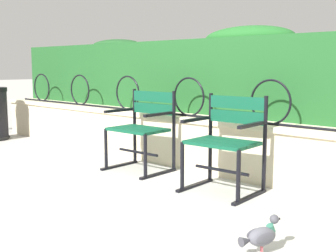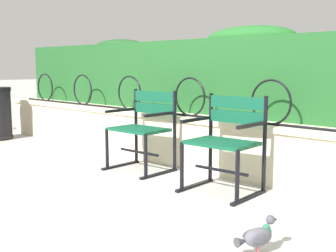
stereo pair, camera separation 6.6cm
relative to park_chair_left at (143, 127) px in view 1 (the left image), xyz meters
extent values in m
plane|color=#B7B5AF|center=(0.60, -0.34, -0.46)|extent=(60.00, 60.00, 0.00)
cube|color=beige|center=(0.60, 0.46, -0.21)|extent=(7.98, 0.35, 0.51)
cube|color=beige|center=(0.60, 0.46, 0.08)|extent=(7.98, 0.41, 0.05)
cylinder|color=black|center=(0.60, 0.38, 0.11)|extent=(7.42, 0.02, 0.02)
torus|color=black|center=(-2.61, 0.38, 0.31)|extent=(0.42, 0.02, 0.42)
torus|color=black|center=(-1.64, 0.38, 0.31)|extent=(0.42, 0.02, 0.42)
torus|color=black|center=(-0.66, 0.38, 0.31)|extent=(0.42, 0.02, 0.42)
torus|color=black|center=(0.31, 0.38, 0.31)|extent=(0.42, 0.02, 0.42)
torus|color=black|center=(1.28, 0.38, 0.31)|extent=(0.42, 0.02, 0.42)
cube|color=#1E5123|center=(0.60, 0.91, 0.52)|extent=(7.82, 0.56, 0.83)
ellipsoid|color=#1F4E23|center=(-1.49, 0.91, 0.93)|extent=(0.81, 0.51, 0.14)
ellipsoid|color=#1C5320|center=(0.68, 0.91, 0.93)|extent=(1.09, 0.51, 0.26)
cube|color=#0F4C33|center=(0.01, -0.21, -0.02)|extent=(0.58, 0.15, 0.03)
cube|color=#0F4C33|center=(0.00, -0.08, -0.02)|extent=(0.58, 0.15, 0.03)
cube|color=#0F4C33|center=(0.00, 0.06, -0.02)|extent=(0.58, 0.15, 0.03)
cube|color=#0F4C33|center=(-0.01, 0.16, 0.31)|extent=(0.58, 0.05, 0.11)
cube|color=#0F4C33|center=(-0.01, 0.16, 0.18)|extent=(0.58, 0.05, 0.11)
cylinder|color=black|center=(0.28, 0.17, -0.04)|extent=(0.04, 0.04, 0.84)
cylinder|color=black|center=(0.30, -0.26, -0.24)|extent=(0.04, 0.04, 0.44)
cube|color=black|center=(0.29, -0.07, -0.45)|extent=(0.06, 0.52, 0.02)
cube|color=black|center=(0.29, -0.07, 0.16)|extent=(0.05, 0.40, 0.03)
cylinder|color=black|center=(-0.30, 0.15, -0.04)|extent=(0.04, 0.04, 0.84)
cylinder|color=black|center=(-0.28, -0.28, -0.24)|extent=(0.04, 0.04, 0.44)
cube|color=black|center=(-0.29, -0.09, -0.45)|extent=(0.06, 0.52, 0.02)
cube|color=black|center=(-0.29, -0.09, 0.16)|extent=(0.05, 0.40, 0.03)
cylinder|color=black|center=(0.00, -0.08, -0.26)|extent=(0.55, 0.05, 0.03)
cube|color=#0F4C33|center=(1.12, -0.26, -0.02)|extent=(0.57, 0.16, 0.03)
cube|color=#0F4C33|center=(1.12, -0.13, -0.02)|extent=(0.57, 0.16, 0.03)
cube|color=#0F4C33|center=(1.11, 0.01, -0.02)|extent=(0.57, 0.16, 0.03)
cube|color=#0F4C33|center=(1.10, 0.11, 0.31)|extent=(0.57, 0.06, 0.11)
cube|color=#0F4C33|center=(1.10, 0.11, 0.18)|extent=(0.57, 0.06, 0.11)
cylinder|color=black|center=(1.39, 0.13, -0.04)|extent=(0.04, 0.04, 0.85)
cylinder|color=black|center=(1.41, -0.30, -0.24)|extent=(0.04, 0.04, 0.44)
cube|color=black|center=(1.40, -0.11, -0.45)|extent=(0.07, 0.52, 0.02)
cube|color=black|center=(1.40, -0.11, 0.16)|extent=(0.06, 0.40, 0.03)
cylinder|color=black|center=(0.82, 0.10, -0.04)|extent=(0.04, 0.04, 0.85)
cylinder|color=black|center=(0.84, -0.33, -0.24)|extent=(0.04, 0.04, 0.44)
cube|color=black|center=(0.83, -0.14, -0.45)|extent=(0.07, 0.52, 0.02)
cube|color=black|center=(0.83, -0.14, 0.16)|extent=(0.06, 0.40, 0.03)
cylinder|color=black|center=(1.12, -0.13, -0.26)|extent=(0.54, 0.06, 0.03)
ellipsoid|color=#5B5B66|center=(2.04, -0.99, -0.36)|extent=(0.15, 0.21, 0.11)
cylinder|color=#2D6B56|center=(2.06, -0.92, -0.32)|extent=(0.06, 0.07, 0.06)
sphere|color=#494951|center=(2.07, -0.90, -0.27)|extent=(0.06, 0.06, 0.06)
cone|color=black|center=(2.08, -0.87, -0.27)|extent=(0.02, 0.03, 0.01)
cone|color=#404047|center=(2.00, -1.09, -0.36)|extent=(0.08, 0.09, 0.06)
ellipsoid|color=#4E4E56|center=(2.00, -0.98, -0.35)|extent=(0.06, 0.14, 0.07)
ellipsoid|color=#4E4E56|center=(2.08, -1.01, -0.35)|extent=(0.06, 0.14, 0.07)
cylinder|color=#C6515B|center=(2.03, -0.97, -0.44)|extent=(0.01, 0.01, 0.05)
cylinder|color=#C6515B|center=(2.05, -1.00, -0.44)|extent=(0.01, 0.01, 0.05)
camera|label=1|loc=(3.31, -3.16, 0.64)|focal=46.76mm
camera|label=2|loc=(3.36, -3.11, 0.64)|focal=46.76mm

